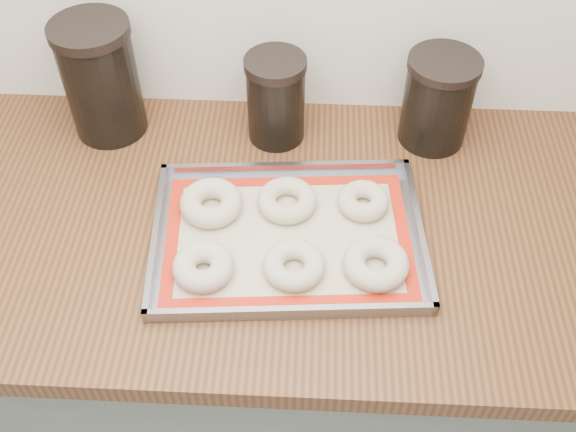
# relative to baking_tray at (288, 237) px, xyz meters

# --- Properties ---
(cabinet) EXTENTS (3.00, 0.65, 0.86)m
(cabinet) POSITION_rel_baking_tray_xyz_m (0.02, 0.05, -0.48)
(cabinet) COLOR slate
(cabinet) RESTS_ON floor
(countertop) EXTENTS (3.06, 0.68, 0.04)m
(countertop) POSITION_rel_baking_tray_xyz_m (0.02, 0.05, -0.03)
(countertop) COLOR brown
(countertop) RESTS_ON cabinet
(baking_tray) EXTENTS (0.48, 0.36, 0.03)m
(baking_tray) POSITION_rel_baking_tray_xyz_m (0.00, 0.00, 0.00)
(baking_tray) COLOR gray
(baking_tray) RESTS_ON countertop
(baking_mat) EXTENTS (0.44, 0.32, 0.00)m
(baking_mat) POSITION_rel_baking_tray_xyz_m (0.00, 0.00, -0.00)
(baking_mat) COLOR #C6B793
(baking_mat) RESTS_ON baking_tray
(bagel_front_left) EXTENTS (0.13, 0.13, 0.04)m
(bagel_front_left) POSITION_rel_baking_tray_xyz_m (-0.13, -0.08, 0.02)
(bagel_front_left) COLOR beige
(bagel_front_left) RESTS_ON baking_mat
(bagel_front_mid) EXTENTS (0.11, 0.11, 0.03)m
(bagel_front_mid) POSITION_rel_baking_tray_xyz_m (0.01, -0.07, 0.01)
(bagel_front_mid) COLOR beige
(bagel_front_mid) RESTS_ON baking_mat
(bagel_front_right) EXTENTS (0.14, 0.14, 0.04)m
(bagel_front_right) POSITION_rel_baking_tray_xyz_m (0.15, -0.06, 0.02)
(bagel_front_right) COLOR beige
(bagel_front_right) RESTS_ON baking_mat
(bagel_back_left) EXTENTS (0.14, 0.14, 0.04)m
(bagel_back_left) POSITION_rel_baking_tray_xyz_m (-0.14, 0.06, 0.02)
(bagel_back_left) COLOR beige
(bagel_back_left) RESTS_ON baking_mat
(bagel_back_mid) EXTENTS (0.11, 0.11, 0.03)m
(bagel_back_mid) POSITION_rel_baking_tray_xyz_m (-0.01, 0.07, 0.01)
(bagel_back_mid) COLOR beige
(bagel_back_mid) RESTS_ON baking_mat
(bagel_back_right) EXTENTS (0.10, 0.10, 0.03)m
(bagel_back_right) POSITION_rel_baking_tray_xyz_m (0.13, 0.08, 0.01)
(bagel_back_right) COLOR beige
(bagel_back_right) RESTS_ON baking_mat
(canister_left) EXTENTS (0.15, 0.15, 0.23)m
(canister_left) POSITION_rel_baking_tray_xyz_m (-0.37, 0.28, 0.11)
(canister_left) COLOR black
(canister_left) RESTS_ON countertop
(canister_mid) EXTENTS (0.12, 0.12, 0.18)m
(canister_mid) POSITION_rel_baking_tray_xyz_m (-0.04, 0.27, 0.08)
(canister_mid) COLOR black
(canister_mid) RESTS_ON countertop
(canister_right) EXTENTS (0.14, 0.14, 0.18)m
(canister_right) POSITION_rel_baking_tray_xyz_m (0.27, 0.28, 0.09)
(canister_right) COLOR black
(canister_right) RESTS_ON countertop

